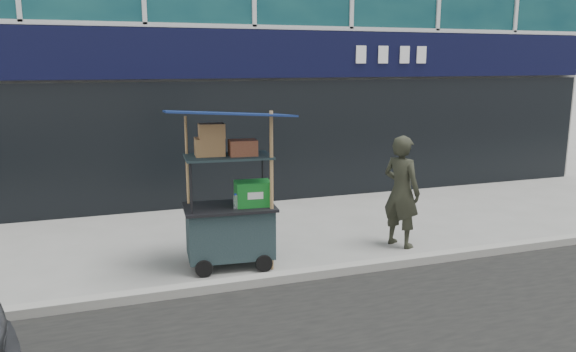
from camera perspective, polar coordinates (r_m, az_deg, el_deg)
name	(u,v)px	position (r m, az deg, el deg)	size (l,w,h in m)	color
ground	(336,269)	(7.73, 4.88, -9.38)	(80.00, 80.00, 0.00)	slate
curb	(342,270)	(7.54, 5.52, -9.46)	(80.00, 0.18, 0.12)	gray
vendor_cart	(231,212)	(7.64, -5.84, -3.62)	(1.70, 1.28, 2.19)	#172728
vendor_man	(401,191)	(8.58, 11.45, -1.54)	(0.62, 0.41, 1.70)	#282A1F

